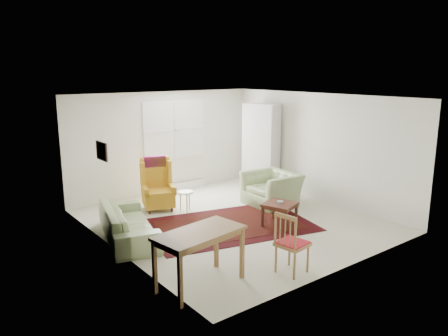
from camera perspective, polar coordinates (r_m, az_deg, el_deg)
room at (r=8.79m, az=0.45°, el=1.23°), size 5.04×5.54×2.51m
rug at (r=8.70m, az=0.71°, el=-7.41°), size 3.57×2.74×0.03m
sofa at (r=8.12m, az=-12.45°, el=-6.24°), size 1.30×2.17×0.82m
armchair at (r=9.94m, az=6.26°, el=-2.29°), size 1.05×1.19×0.89m
wingback_chair at (r=9.60m, az=-8.63°, el=-2.11°), size 0.85×0.87×1.15m
coffee_table at (r=8.66m, az=7.28°, el=-6.04°), size 0.74×0.74×0.47m
stool at (r=9.54m, az=-5.04°, el=-4.32°), size 0.39×0.39×0.44m
cabinet at (r=11.11m, az=4.87°, el=2.74°), size 0.68×0.97×2.19m
desk at (r=6.28m, az=-3.16°, el=-11.74°), size 1.36×0.82×0.81m
desk_chair at (r=6.70m, az=8.93°, el=-9.58°), size 0.48×0.48×0.96m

